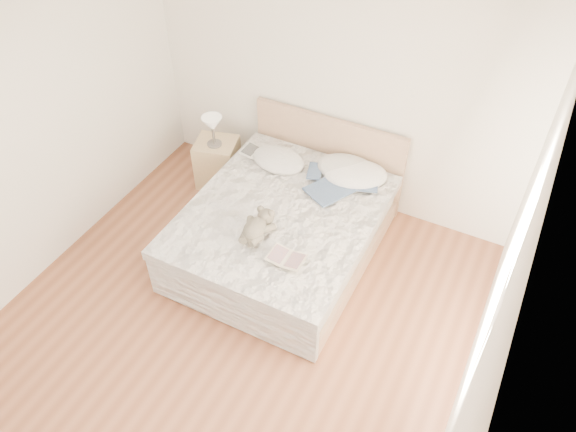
# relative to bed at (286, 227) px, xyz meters

# --- Properties ---
(floor) EXTENTS (4.00, 4.50, 0.00)m
(floor) POSITION_rel_bed_xyz_m (0.00, -1.19, -0.31)
(floor) COLOR brown
(floor) RESTS_ON ground
(ceiling) EXTENTS (4.00, 4.50, 0.00)m
(ceiling) POSITION_rel_bed_xyz_m (0.00, -1.19, 2.39)
(ceiling) COLOR white
(ceiling) RESTS_ON ground
(wall_back) EXTENTS (4.00, 0.02, 2.70)m
(wall_back) POSITION_rel_bed_xyz_m (0.00, 1.06, 1.04)
(wall_back) COLOR white
(wall_back) RESTS_ON ground
(wall_left) EXTENTS (0.02, 4.50, 2.70)m
(wall_left) POSITION_rel_bed_xyz_m (-2.00, -1.19, 1.04)
(wall_left) COLOR white
(wall_left) RESTS_ON ground
(wall_right) EXTENTS (0.02, 4.50, 2.70)m
(wall_right) POSITION_rel_bed_xyz_m (2.00, -1.19, 1.04)
(wall_right) COLOR white
(wall_right) RESTS_ON ground
(window) EXTENTS (0.02, 1.30, 1.10)m
(window) POSITION_rel_bed_xyz_m (1.99, -0.89, 1.14)
(window) COLOR white
(window) RESTS_ON wall_right
(bed) EXTENTS (1.72, 2.14, 1.00)m
(bed) POSITION_rel_bed_xyz_m (0.00, 0.00, 0.00)
(bed) COLOR tan
(bed) RESTS_ON floor
(nightstand) EXTENTS (0.54, 0.50, 0.56)m
(nightstand) POSITION_rel_bed_xyz_m (-1.18, 0.60, -0.03)
(nightstand) COLOR tan
(nightstand) RESTS_ON floor
(table_lamp) EXTENTS (0.27, 0.27, 0.35)m
(table_lamp) POSITION_rel_bed_xyz_m (-1.17, 0.56, 0.51)
(table_lamp) COLOR #524D48
(table_lamp) RESTS_ON nightstand
(pillow_left) EXTENTS (0.63, 0.48, 0.17)m
(pillow_left) POSITION_rel_bed_xyz_m (-0.37, 0.55, 0.33)
(pillow_left) COLOR silver
(pillow_left) RESTS_ON bed
(pillow_middle) EXTENTS (0.65, 0.46, 0.19)m
(pillow_middle) POSITION_rel_bed_xyz_m (0.33, 0.73, 0.33)
(pillow_middle) COLOR silver
(pillow_middle) RESTS_ON bed
(pillow_right) EXTENTS (0.76, 0.67, 0.19)m
(pillow_right) POSITION_rel_bed_xyz_m (0.44, 0.69, 0.33)
(pillow_right) COLOR white
(pillow_right) RESTS_ON bed
(blouse) EXTENTS (0.74, 0.75, 0.02)m
(blouse) POSITION_rel_bed_xyz_m (0.31, 0.40, 0.32)
(blouse) COLOR navy
(blouse) RESTS_ON bed
(photo_book) EXTENTS (0.33, 0.23, 0.02)m
(photo_book) POSITION_rel_bed_xyz_m (-0.64, 0.56, 0.32)
(photo_book) COLOR silver
(photo_book) RESTS_ON bed
(childrens_book) EXTENTS (0.33, 0.22, 0.02)m
(childrens_book) POSITION_rel_bed_xyz_m (0.33, -0.63, 0.32)
(childrens_book) COLOR beige
(childrens_book) RESTS_ON bed
(teddy_bear) EXTENTS (0.26, 0.37, 0.19)m
(teddy_bear) POSITION_rel_bed_xyz_m (-0.04, -0.52, 0.34)
(teddy_bear) COLOR #665E4F
(teddy_bear) RESTS_ON bed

